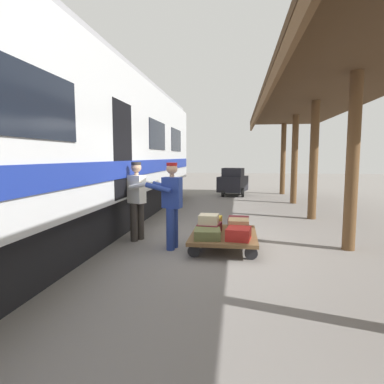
# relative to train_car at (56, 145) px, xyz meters

# --- Properties ---
(ground_plane) EXTENTS (60.00, 60.00, 0.00)m
(ground_plane) POSITION_rel_train_car_xyz_m (-3.56, -0.00, -2.06)
(ground_plane) COLOR slate
(platform_canopy) EXTENTS (3.20, 20.35, 3.56)m
(platform_canopy) POSITION_rel_train_car_xyz_m (-5.99, 0.00, 1.21)
(platform_canopy) COLOR brown
(platform_canopy) RESTS_ON ground_plane
(train_car) EXTENTS (3.02, 17.11, 4.00)m
(train_car) POSITION_rel_train_car_xyz_m (0.00, 0.00, 0.00)
(train_car) COLOR silver
(train_car) RESTS_ON ground_plane
(luggage_cart) EXTENTS (1.28, 1.71, 0.30)m
(luggage_cart) POSITION_rel_train_car_xyz_m (-3.62, 0.22, -1.80)
(luggage_cart) COLOR brown
(luggage_cart) RESTS_ON ground_plane
(suitcase_burgundy_valise) EXTENTS (0.48, 0.57, 0.19)m
(suitcase_burgundy_valise) POSITION_rel_train_car_xyz_m (-3.34, 0.22, -1.66)
(suitcase_burgundy_valise) COLOR maroon
(suitcase_burgundy_valise) RESTS_ON luggage_cart
(suitcase_red_plastic) EXTENTS (0.49, 0.54, 0.22)m
(suitcase_red_plastic) POSITION_rel_train_car_xyz_m (-3.91, 0.69, -1.65)
(suitcase_red_plastic) COLOR #AD231E
(suitcase_red_plastic) RESTS_ON luggage_cart
(suitcase_olive_duffel) EXTENTS (0.52, 0.54, 0.17)m
(suitcase_olive_duffel) POSITION_rel_train_car_xyz_m (-3.34, 0.69, -1.67)
(suitcase_olive_duffel) COLOR brown
(suitcase_olive_duffel) RESTS_ON luggage_cart
(suitcase_tan_vintage) EXTENTS (0.40, 0.45, 0.29)m
(suitcase_tan_vintage) POSITION_rel_train_car_xyz_m (-3.91, 0.22, -1.61)
(suitcase_tan_vintage) COLOR tan
(suitcase_tan_vintage) RESTS_ON luggage_cart
(suitcase_maroon_trunk) EXTENTS (0.45, 0.47, 0.24)m
(suitcase_maroon_trunk) POSITION_rel_train_car_xyz_m (-3.91, -0.25, -1.64)
(suitcase_maroon_trunk) COLOR maroon
(suitcase_maroon_trunk) RESTS_ON luggage_cart
(suitcase_yellow_case) EXTENTS (0.44, 0.62, 0.23)m
(suitcase_yellow_case) POSITION_rel_train_car_xyz_m (-3.34, -0.25, -1.64)
(suitcase_yellow_case) COLOR gold
(suitcase_yellow_case) RESTS_ON luggage_cart
(suitcase_cream_canvas) EXTENTS (0.39, 0.39, 0.18)m
(suitcase_cream_canvas) POSITION_rel_train_car_xyz_m (-3.32, 0.25, -1.48)
(suitcase_cream_canvas) COLOR beige
(suitcase_cream_canvas) RESTS_ON suitcase_burgundy_valise
(porter_in_overalls) EXTENTS (0.71, 0.51, 1.70)m
(porter_in_overalls) POSITION_rel_train_car_xyz_m (-2.59, 0.40, -1.14)
(porter_in_overalls) COLOR navy
(porter_in_overalls) RESTS_ON ground_plane
(porter_by_door) EXTENTS (0.74, 0.61, 1.70)m
(porter_by_door) POSITION_rel_train_car_xyz_m (-1.74, -0.14, -1.14)
(porter_by_door) COLOR #332D28
(porter_by_door) RESTS_ON ground_plane
(baggage_tug) EXTENTS (1.47, 1.91, 1.30)m
(baggage_tug) POSITION_rel_train_car_xyz_m (-3.67, -8.79, -1.43)
(baggage_tug) COLOR black
(baggage_tug) RESTS_ON ground_plane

